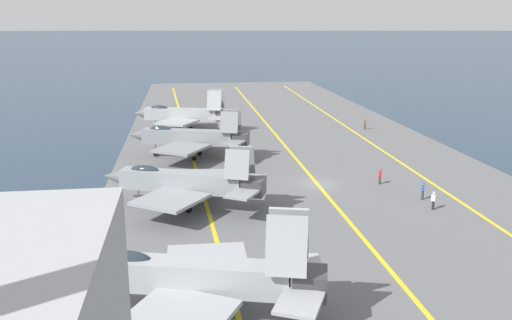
% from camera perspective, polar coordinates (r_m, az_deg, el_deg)
% --- Properties ---
extents(ground_plane, '(2000.00, 2000.00, 0.00)m').
position_cam_1_polar(ground_plane, '(58.14, 6.46, -2.91)').
color(ground_plane, '#23384C').
extents(carrier_deck, '(198.19, 44.60, 0.40)m').
position_cam_1_polar(carrier_deck, '(58.08, 6.47, -2.72)').
color(carrier_deck, slate).
rests_on(carrier_deck, ground).
extents(deck_stripe_foul_line, '(178.36, 2.24, 0.01)m').
position_cam_1_polar(deck_stripe_foul_line, '(62.12, 17.52, -1.98)').
color(deck_stripe_foul_line, yellow).
rests_on(deck_stripe_foul_line, carrier_deck).
extents(deck_stripe_centerline, '(178.37, 0.36, 0.01)m').
position_cam_1_polar(deck_stripe_centerline, '(58.02, 6.48, -2.53)').
color(deck_stripe_centerline, yellow).
rests_on(deck_stripe_centerline, carrier_deck).
extents(deck_stripe_edge_line, '(178.20, 8.47, 0.01)m').
position_cam_1_polar(deck_stripe_edge_line, '(56.35, -5.73, -3.03)').
color(deck_stripe_edge_line, yellow).
rests_on(deck_stripe_edge_line, carrier_deck).
extents(parked_jet_nearest, '(12.15, 15.92, 6.91)m').
position_cam_1_polar(parked_jet_nearest, '(31.65, -6.57, -12.02)').
color(parked_jet_nearest, '#9EA3A8').
rests_on(parked_jet_nearest, carrier_deck).
extents(parked_jet_second, '(13.04, 15.82, 6.03)m').
position_cam_1_polar(parked_jet_second, '(50.23, -7.58, -2.30)').
color(parked_jet_second, gray).
rests_on(parked_jet_second, carrier_deck).
extents(parked_jet_third, '(14.04, 15.72, 6.23)m').
position_cam_1_polar(parked_jet_third, '(68.49, -6.99, 2.38)').
color(parked_jet_third, gray).
rests_on(parked_jet_third, carrier_deck).
extents(parked_jet_fourth, '(12.59, 15.60, 6.66)m').
position_cam_1_polar(parked_jet_fourth, '(85.13, -7.69, 4.78)').
color(parked_jet_fourth, '#9EA3A8').
rests_on(parked_jet_fourth, carrier_deck).
extents(crew_red_vest, '(0.46, 0.41, 1.74)m').
position_cam_1_polar(crew_red_vest, '(58.87, 12.92, -1.60)').
color(crew_red_vest, '#383328').
rests_on(crew_red_vest, carrier_deck).
extents(crew_blue_vest, '(0.46, 0.40, 1.77)m').
position_cam_1_polar(crew_blue_vest, '(54.90, 17.16, -3.03)').
color(crew_blue_vest, '#383328').
rests_on(crew_blue_vest, carrier_deck).
extents(crew_white_vest, '(0.46, 0.44, 1.73)m').
position_cam_1_polar(crew_white_vest, '(52.34, 18.19, -3.99)').
color(crew_white_vest, '#232328').
rests_on(crew_white_vest, carrier_deck).
extents(crew_brown_vest, '(0.40, 0.28, 1.77)m').
position_cam_1_polar(crew_brown_vest, '(88.39, 11.40, 3.80)').
color(crew_brown_vest, '#383328').
rests_on(crew_brown_vest, carrier_deck).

